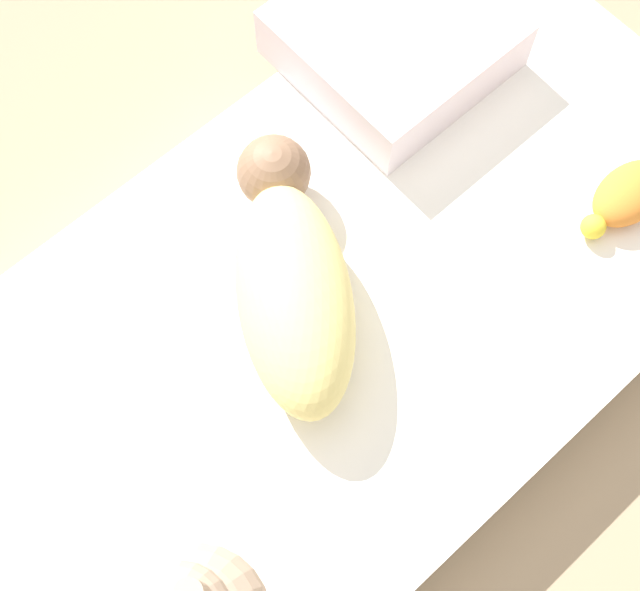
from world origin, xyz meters
name	(u,v)px	position (x,y,z in m)	size (l,w,h in m)	color
ground_plane	(342,326)	(0.00, 0.00, 0.00)	(12.00, 12.00, 0.00)	#9E8466
bed_mattress	(343,312)	(0.00, 0.00, 0.07)	(1.49, 0.80, 0.14)	white
swaddled_baby	(292,279)	(0.06, -0.05, 0.22)	(0.36, 0.46, 0.16)	#EFDB7F
pillow	(394,39)	(-0.38, -0.29, 0.19)	(0.34, 0.34, 0.11)	white
turtle_plush	(627,196)	(-0.46, 0.19, 0.17)	(0.18, 0.10, 0.06)	orange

